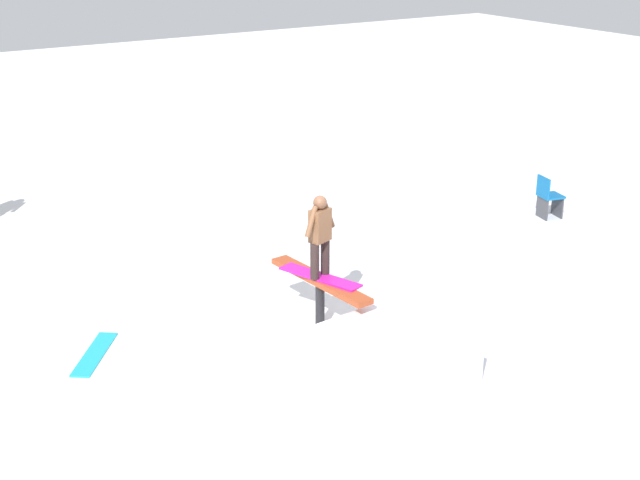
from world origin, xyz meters
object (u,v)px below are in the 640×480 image
folding_chair (548,198)px  rail_feature (320,286)px  main_rider_on_rail (320,239)px  loose_snowboard_cyan (95,354)px

folding_chair → rail_feature: bearing=118.6°
rail_feature → folding_chair: bearing=-80.1°
rail_feature → main_rider_on_rail: 0.76m
rail_feature → folding_chair: 6.94m
rail_feature → folding_chair: size_ratio=2.43×
loose_snowboard_cyan → folding_chair: folding_chair is taller
rail_feature → main_rider_on_rail: (0.00, 0.00, 0.76)m
main_rider_on_rail → folding_chair: (1.82, -6.68, -1.05)m
rail_feature → loose_snowboard_cyan: 3.41m
loose_snowboard_cyan → folding_chair: bearing=131.6°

